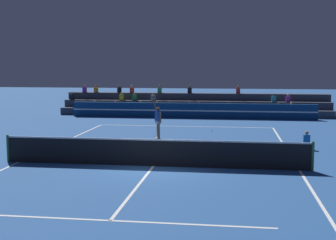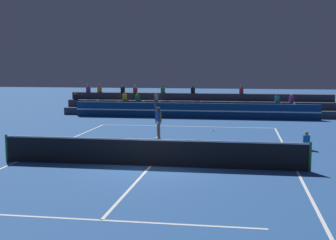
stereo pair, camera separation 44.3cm
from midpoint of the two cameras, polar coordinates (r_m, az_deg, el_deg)
name	(u,v)px [view 1 (the left image)]	position (r m, az deg, el deg)	size (l,w,h in m)	color
ground_plane	(153,166)	(18.17, -2.48, -5.65)	(120.00, 120.00, 0.00)	#285699
court_lines	(153,166)	(18.17, -2.48, -5.64)	(11.10, 23.90, 0.01)	white
tennis_net	(153,152)	(18.06, -2.49, -3.96)	(12.00, 0.10, 1.10)	#2D6B38
sponsor_banner_wall	(192,111)	(34.46, 2.54, 1.16)	(18.00, 0.26, 1.10)	navy
bleacher_stand	(194,106)	(36.96, 2.87, 1.69)	(20.82, 2.85, 2.28)	#383D4C
ball_kid_courtside	(306,142)	(22.61, 15.99, -2.59)	(0.30, 0.36, 0.84)	black
tennis_player	(158,120)	(24.58, -1.75, -0.06)	(0.66, 0.87, 2.47)	brown
tennis_ball	(212,130)	(27.78, 4.92, -1.28)	(0.07, 0.07, 0.07)	#C6DB33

